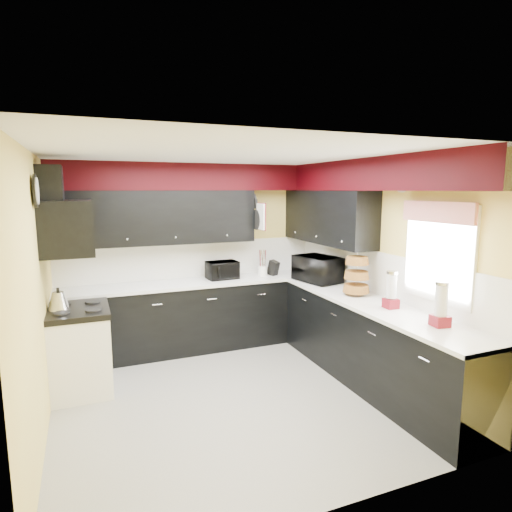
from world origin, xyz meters
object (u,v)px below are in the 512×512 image
at_px(toaster_oven, 223,270).
at_px(utensil_crock, 263,271).
at_px(kettle, 59,301).
at_px(microwave, 318,269).
at_px(knife_block, 273,268).

bearing_deg(toaster_oven, utensil_crock, -4.87).
xyz_separation_m(toaster_oven, utensil_crock, (0.60, -0.01, -0.05)).
height_order(toaster_oven, kettle, toaster_oven).
distance_m(toaster_oven, kettle, 2.17).
relative_size(utensil_crock, kettle, 0.68).
relative_size(toaster_oven, microwave, 0.67).
relative_size(knife_block, kettle, 1.02).
height_order(microwave, utensil_crock, microwave).
xyz_separation_m(knife_block, kettle, (-2.78, -0.70, -0.03)).
xyz_separation_m(utensil_crock, knife_block, (0.15, -0.04, 0.03)).
distance_m(microwave, utensil_crock, 0.84).
distance_m(toaster_oven, utensil_crock, 0.60).
bearing_deg(utensil_crock, microwave, -50.63).
relative_size(toaster_oven, utensil_crock, 2.95).
bearing_deg(kettle, microwave, 1.70).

